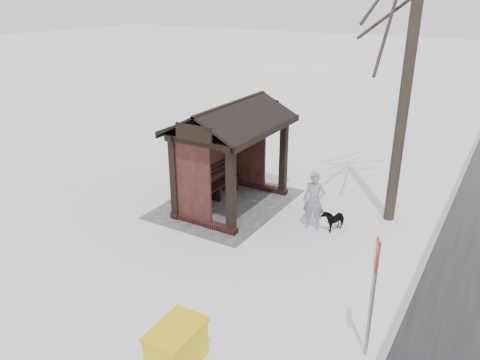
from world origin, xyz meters
The scene contains 8 objects.
ground centered at (0.00, 0.00, 0.00)m, with size 120.00×120.00×0.00m, color white.
kerb centered at (0.00, 5.50, 0.01)m, with size 120.00×0.15×0.06m, color gray.
trampled_patch centered at (0.00, -0.20, 0.01)m, with size 4.20×3.20×0.02m, color gray.
bus_shelter centered at (0.00, -0.16, 2.17)m, with size 3.60×2.40×3.09m.
pedestrian centered at (0.10, 2.59, 0.79)m, with size 0.58×0.38×1.58m, color #948CA4.
dog centered at (-0.10, 3.08, 0.30)m, with size 0.32×0.70×0.59m, color black.
grit_bin centered at (5.89, 2.57, 0.39)m, with size 1.02×0.72×0.77m.
road_sign centered at (4.00, 5.20, 1.65)m, with size 0.57×0.19×2.28m.
Camera 1 is at (10.65, 6.66, 5.88)m, focal length 35.00 mm.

